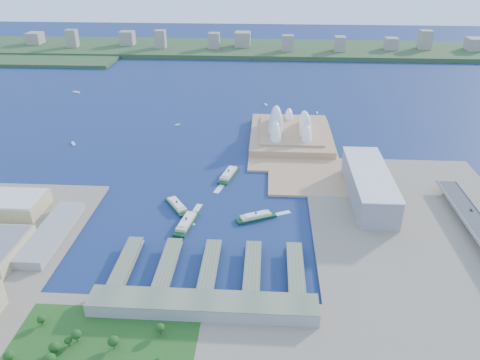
# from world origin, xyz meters

# --- Properties ---
(ground) EXTENTS (3000.00, 3000.00, 0.00)m
(ground) POSITION_xyz_m (0.00, 0.00, 0.00)
(ground) COLOR #0E1C45
(ground) RESTS_ON ground
(east_land) EXTENTS (240.00, 500.00, 3.00)m
(east_land) POSITION_xyz_m (240.00, -50.00, 1.50)
(east_land) COLOR gray
(east_land) RESTS_ON ground
(peninsula) EXTENTS (135.00, 220.00, 3.00)m
(peninsula) POSITION_xyz_m (107.50, 260.00, 1.50)
(peninsula) COLOR tan
(peninsula) RESTS_ON ground
(far_shore) EXTENTS (2200.00, 260.00, 12.00)m
(far_shore) POSITION_xyz_m (0.00, 980.00, 6.00)
(far_shore) COLOR #2D4926
(far_shore) RESTS_ON ground
(opera_house) EXTENTS (134.00, 180.00, 58.00)m
(opera_house) POSITION_xyz_m (105.00, 280.00, 32.00)
(opera_house) COLOR white
(opera_house) RESTS_ON peninsula
(toaster_building) EXTENTS (45.00, 155.00, 35.00)m
(toaster_building) POSITION_xyz_m (195.00, 80.00, 20.50)
(toaster_building) COLOR gray
(toaster_building) RESTS_ON east_land
(ferry_wharves) EXTENTS (184.00, 90.00, 9.30)m
(ferry_wharves) POSITION_xyz_m (14.00, -75.00, 4.65)
(ferry_wharves) COLOR #5E674E
(ferry_wharves) RESTS_ON ground
(terminal_building) EXTENTS (200.00, 28.00, 12.00)m
(terminal_building) POSITION_xyz_m (15.00, -135.00, 9.00)
(terminal_building) COLOR gray
(terminal_building) RESTS_ON south_land
(park) EXTENTS (150.00, 110.00, 16.00)m
(park) POSITION_xyz_m (-60.00, -190.00, 11.00)
(park) COLOR #194714
(park) RESTS_ON south_land
(far_skyline) EXTENTS (1900.00, 140.00, 55.00)m
(far_skyline) POSITION_xyz_m (0.00, 960.00, 39.50)
(far_skyline) COLOR gray
(far_skyline) RESTS_ON far_shore
(ferry_a) EXTENTS (38.16, 49.06, 9.50)m
(ferry_a) POSITION_xyz_m (-41.17, 45.57, 4.75)
(ferry_a) COLOR #0E3820
(ferry_a) RESTS_ON ground
(ferry_b) EXTENTS (27.23, 56.67, 10.38)m
(ferry_b) POSITION_xyz_m (14.82, 134.79, 5.19)
(ferry_b) COLOR #0E3820
(ferry_b) RESTS_ON ground
(ferry_c) EXTENTS (22.94, 55.59, 10.21)m
(ferry_c) POSITION_xyz_m (-23.14, 6.66, 5.11)
(ferry_c) COLOR #0E3820
(ferry_c) RESTS_ON ground
(ferry_d) EXTENTS (49.25, 32.20, 9.20)m
(ferry_d) POSITION_xyz_m (56.19, 25.29, 4.60)
(ferry_d) COLOR #0E3820
(ferry_d) RESTS_ON ground
(boat_a) EXTENTS (11.28, 14.62, 2.89)m
(boat_a) POSITION_xyz_m (-244.71, 234.70, 1.45)
(boat_a) COLOR white
(boat_a) RESTS_ON ground
(boat_b) EXTENTS (9.15, 7.31, 2.39)m
(boat_b) POSITION_xyz_m (-92.91, 332.35, 1.20)
(boat_b) COLOR white
(boat_b) RESTS_ON ground
(boat_c) EXTENTS (3.21, 10.37, 2.32)m
(boat_c) POSITION_xyz_m (160.25, 413.91, 1.16)
(boat_c) COLOR white
(boat_c) RESTS_ON ground
(boat_d) EXTENTS (18.25, 10.34, 3.05)m
(boat_d) POSITION_xyz_m (-348.80, 519.52, 1.52)
(boat_d) COLOR white
(boat_d) RESTS_ON ground
(boat_e) EXTENTS (7.15, 12.26, 2.87)m
(boat_e) POSITION_xyz_m (62.19, 457.54, 1.43)
(boat_e) COLOR white
(boat_e) RESTS_ON ground
(car_c) EXTENTS (2.05, 5.05, 1.46)m
(car_c) POSITION_xyz_m (304.00, 34.66, 15.58)
(car_c) COLOR slate
(car_c) RESTS_ON expressway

